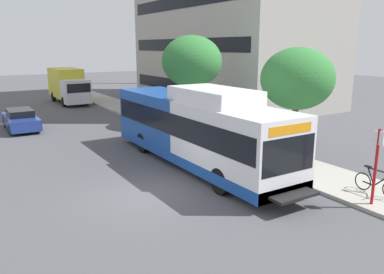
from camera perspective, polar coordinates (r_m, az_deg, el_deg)
ground_plane at (r=21.47m, az=-15.88°, el=-1.57°), size 120.00×120.00×0.00m
sidewalk_curb at (r=22.60m, az=2.86°, el=-0.15°), size 3.00×56.00×0.14m
transit_bus at (r=17.32m, az=0.56°, el=1.24°), size 2.58×12.25×3.65m
bus_stop_sign_pole at (r=14.03m, az=25.72°, el=-3.25°), size 0.10×0.36×2.60m
bicycle_parked at (r=15.31m, az=25.80°, el=-6.21°), size 0.52×1.76×1.02m
street_tree_near_stop at (r=18.26m, az=15.40°, el=8.32°), size 3.33×3.33×5.18m
street_tree_mid_block at (r=25.62m, az=-0.03°, el=11.17°), size 3.96×3.96×5.92m
parked_car_far_lane at (r=27.51m, az=-24.12°, el=2.39°), size 1.80×4.50×1.33m
box_truck_background at (r=38.89m, az=-17.95°, el=7.40°), size 2.32×7.01×3.25m
lattice_comm_tower at (r=56.67m, az=-1.79°, el=15.62°), size 1.10×1.10×23.32m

